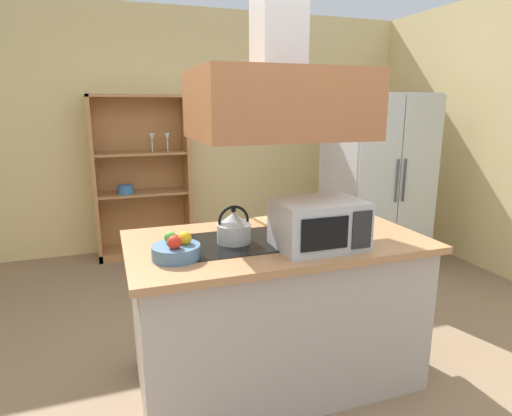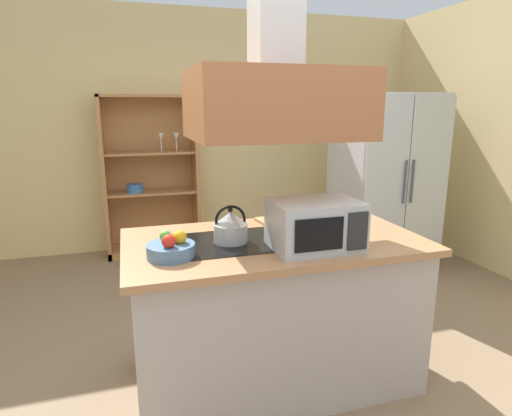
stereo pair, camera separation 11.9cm
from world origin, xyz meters
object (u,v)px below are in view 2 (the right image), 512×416
Objects in this scene: refrigerator at (384,184)px; cutting_board at (285,220)px; fruit_bowl at (171,248)px; kettle at (231,227)px; microwave at (315,225)px; dish_cabinet at (151,185)px.

cutting_board is (-1.48, -1.13, 0.03)m from refrigerator.
refrigerator reaches higher than cutting_board.
fruit_bowl is (-0.79, -0.47, 0.04)m from cutting_board.
refrigerator reaches higher than fruit_bowl.
refrigerator is 5.17× the size of cutting_board.
microwave reaches higher than kettle.
refrigerator is at bearing -28.68° from dish_cabinet.
fruit_bowl reaches higher than cutting_board.
dish_cabinet is 2.68m from kettle.
refrigerator is 7.23× the size of fruit_bowl.
kettle is at bearing -143.97° from cutting_board.
refrigerator is 8.32× the size of kettle.
refrigerator is at bearing 47.82° from microwave.
microwave is at bearing -132.18° from refrigerator.
cutting_board is 0.92m from fruit_bowl.
fruit_bowl is (-0.07, -2.81, 0.17)m from dish_cabinet.
kettle is 0.46× the size of microwave.
dish_cabinet is 2.81m from fruit_bowl.
fruit_bowl is at bearing -149.03° from cutting_board.
kettle is (-1.93, -1.45, 0.11)m from refrigerator.
fruit_bowl is (-0.75, 0.08, -0.08)m from microwave.
refrigerator is 2.51m from dish_cabinet.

